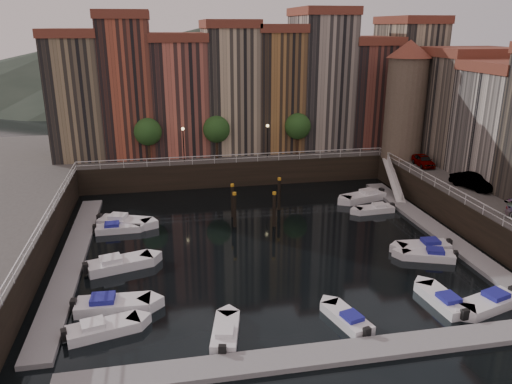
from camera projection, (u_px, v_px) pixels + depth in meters
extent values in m
plane|color=black|center=(264.00, 240.00, 44.71)|extent=(200.00, 200.00, 0.00)
cube|color=black|center=(225.00, 154.00, 68.46)|extent=(80.00, 20.00, 3.00)
cube|color=gray|center=(73.00, 258.00, 40.83)|extent=(2.00, 28.00, 0.35)
cube|color=gray|center=(435.00, 229.00, 46.62)|extent=(2.00, 28.00, 0.35)
cube|color=gray|center=(323.00, 355.00, 28.81)|extent=(30.00, 2.00, 0.35)
cone|color=#2D382D|center=(80.00, 68.00, 139.63)|extent=(80.00, 80.00, 14.00)
cone|color=#2D382D|center=(204.00, 60.00, 145.26)|extent=(100.00, 100.00, 18.00)
cone|color=#2D382D|center=(319.00, 68.00, 152.46)|extent=(70.00, 70.00, 12.00)
cube|color=#847154|center=(79.00, 98.00, 60.23)|extent=(6.00, 10.00, 14.00)
cube|color=brown|center=(72.00, 33.00, 57.86)|extent=(6.30, 10.30, 1.00)
cube|color=#A54B33|center=(128.00, 88.00, 60.97)|extent=(5.80, 10.00, 16.00)
cube|color=brown|center=(123.00, 15.00, 58.28)|extent=(6.10, 10.30, 1.00)
cube|color=#C2634F|center=(180.00, 97.00, 62.46)|extent=(6.50, 10.00, 13.50)
cube|color=brown|center=(177.00, 37.00, 60.17)|extent=(6.80, 10.30, 1.00)
cube|color=#C4AD8B|center=(230.00, 90.00, 63.36)|extent=(6.20, 10.00, 15.00)
cube|color=brown|center=(229.00, 24.00, 60.83)|extent=(6.50, 10.30, 1.00)
cube|color=#9B6C39|center=(275.00, 91.00, 64.49)|extent=(5.60, 10.00, 14.50)
cube|color=brown|center=(276.00, 28.00, 62.05)|extent=(5.90, 10.30, 1.00)
cube|color=#A29587|center=(320.00, 82.00, 65.25)|extent=(6.40, 10.00, 16.50)
cube|color=brown|center=(322.00, 11.00, 62.49)|extent=(6.70, 10.30, 1.00)
cube|color=brown|center=(363.00, 95.00, 66.91)|extent=(6.00, 10.00, 13.00)
cube|color=brown|center=(367.00, 40.00, 64.70)|extent=(6.30, 10.30, 1.00)
cube|color=tan|center=(405.00, 84.00, 67.58)|extent=(5.90, 10.00, 15.50)
cube|color=brown|center=(411.00, 20.00, 64.97)|extent=(6.20, 10.30, 1.00)
cube|color=#796B5B|center=(467.00, 110.00, 57.78)|extent=(9.00, 8.00, 12.00)
cube|color=brown|center=(474.00, 52.00, 55.73)|extent=(9.30, 8.30, 1.00)
cube|color=#B8ACA1|center=(512.00, 127.00, 50.49)|extent=(9.00, 8.00, 11.00)
cylinder|color=#6B5B4C|center=(405.00, 108.00, 58.95)|extent=(4.60, 4.60, 12.00)
cone|color=brown|center=(410.00, 49.00, 56.80)|extent=(5.20, 5.20, 2.00)
cylinder|color=black|center=(149.00, 152.00, 58.55)|extent=(0.30, 0.30, 2.40)
sphere|color=#1E4719|center=(148.00, 132.00, 57.79)|extent=(3.20, 3.20, 3.20)
cylinder|color=black|center=(217.00, 149.00, 59.98)|extent=(0.30, 0.30, 2.40)
sphere|color=#1E4719|center=(216.00, 129.00, 59.22)|extent=(3.20, 3.20, 3.20)
cylinder|color=black|center=(297.00, 145.00, 61.77)|extent=(0.30, 0.30, 2.40)
sphere|color=#1E4719|center=(298.00, 126.00, 61.01)|extent=(3.20, 3.20, 3.20)
cylinder|color=black|center=(184.00, 146.00, 58.08)|extent=(0.12, 0.12, 4.00)
sphere|color=#FFD88C|center=(183.00, 129.00, 57.45)|extent=(0.36, 0.36, 0.36)
cylinder|color=black|center=(267.00, 142.00, 59.87)|extent=(0.12, 0.12, 4.00)
sphere|color=#FFD88C|center=(268.00, 126.00, 59.24)|extent=(0.36, 0.36, 0.36)
cube|color=white|center=(236.00, 155.00, 58.37)|extent=(36.00, 0.08, 0.08)
cube|color=white|center=(236.00, 158.00, 58.51)|extent=(36.00, 0.06, 0.06)
cube|color=white|center=(458.00, 190.00, 45.75)|extent=(0.08, 34.00, 0.08)
cube|color=white|center=(457.00, 195.00, 45.89)|extent=(0.06, 34.00, 0.06)
cube|color=white|center=(43.00, 217.00, 39.31)|extent=(0.08, 34.00, 0.08)
cube|color=white|center=(44.00, 222.00, 39.45)|extent=(0.06, 34.00, 0.06)
cube|color=white|center=(393.00, 179.00, 56.53)|extent=(2.78, 8.26, 2.81)
cube|color=white|center=(394.00, 175.00, 56.37)|extent=(1.93, 8.32, 3.65)
cylinder|color=black|center=(235.00, 212.00, 47.23)|extent=(0.32, 0.32, 3.60)
cylinder|color=orange|center=(234.00, 194.00, 46.65)|extent=(0.36, 0.36, 0.25)
cylinder|color=black|center=(233.00, 203.00, 49.70)|extent=(0.32, 0.32, 3.60)
cylinder|color=orange|center=(232.00, 185.00, 49.12)|extent=(0.36, 0.36, 0.25)
cylinder|color=black|center=(274.00, 212.00, 47.34)|extent=(0.32, 0.32, 3.60)
cylinder|color=orange|center=(274.00, 193.00, 46.75)|extent=(0.36, 0.36, 0.25)
cylinder|color=black|center=(279.00, 196.00, 51.70)|extent=(0.32, 0.32, 3.60)
cylinder|color=orange|center=(279.00, 179.00, 51.12)|extent=(0.36, 0.36, 0.25)
cube|color=white|center=(103.00, 329.00, 31.05)|extent=(4.66, 2.72, 0.75)
cube|color=white|center=(93.00, 325.00, 30.67)|extent=(1.65, 1.50, 0.50)
cube|color=black|center=(64.00, 335.00, 30.05)|extent=(0.46, 0.57, 0.70)
cube|color=white|center=(114.00, 306.00, 33.62)|extent=(4.98, 2.12, 0.84)
cube|color=navy|center=(103.00, 300.00, 33.37)|extent=(1.62, 1.41, 0.56)
cube|color=black|center=(74.00, 305.00, 33.18)|extent=(0.42, 0.57, 0.78)
cube|color=white|center=(120.00, 264.00, 39.42)|extent=(5.30, 3.21, 0.85)
cube|color=white|center=(111.00, 260.00, 38.97)|extent=(1.89, 1.74, 0.56)
cube|color=black|center=(86.00, 268.00, 38.22)|extent=(0.54, 0.65, 0.79)
cube|color=white|center=(118.00, 229.00, 46.53)|extent=(4.08, 1.64, 0.69)
cube|color=navy|center=(112.00, 225.00, 46.29)|extent=(1.31, 1.13, 0.46)
cube|color=black|center=(95.00, 228.00, 46.04)|extent=(0.33, 0.47, 0.64)
cube|color=white|center=(125.00, 222.00, 47.86)|extent=(5.27, 3.52, 0.84)
cube|color=white|center=(118.00, 217.00, 47.81)|extent=(1.94, 1.81, 0.56)
cube|color=black|center=(100.00, 218.00, 48.19)|extent=(0.56, 0.66, 0.78)
cube|color=white|center=(488.00, 304.00, 33.83)|extent=(4.97, 3.08, 0.79)
cube|color=navy|center=(496.00, 296.00, 33.96)|extent=(1.78, 1.65, 0.53)
cube|color=black|center=(512.00, 292.00, 34.83)|extent=(0.51, 0.61, 0.74)
cube|color=white|center=(428.00, 256.00, 41.05)|extent=(4.46, 2.95, 0.71)
cube|color=navy|center=(435.00, 251.00, 40.83)|extent=(1.63, 1.52, 0.47)
cube|color=black|center=(456.00, 255.00, 40.64)|extent=(0.47, 0.56, 0.66)
cube|color=white|center=(423.00, 247.00, 42.61)|extent=(4.48, 2.01, 0.74)
cube|color=navy|center=(431.00, 242.00, 42.53)|extent=(1.48, 1.29, 0.50)
cube|color=black|center=(449.00, 243.00, 42.78)|extent=(0.38, 0.52, 0.69)
cube|color=white|center=(374.00, 210.00, 51.39)|extent=(4.00, 1.76, 0.67)
cube|color=white|center=(379.00, 206.00, 51.39)|extent=(1.31, 1.15, 0.45)
cube|color=black|center=(392.00, 206.00, 51.80)|extent=(0.34, 0.46, 0.62)
cube|color=white|center=(363.00, 197.00, 54.86)|extent=(5.27, 3.22, 0.84)
cube|color=white|center=(368.00, 192.00, 54.99)|extent=(1.89, 1.74, 0.56)
cube|color=black|center=(381.00, 192.00, 55.89)|extent=(0.54, 0.65, 0.79)
cube|color=white|center=(226.00, 332.00, 30.77)|extent=(2.36, 4.23, 0.68)
cube|color=white|center=(225.00, 332.00, 30.12)|extent=(1.34, 1.47, 0.45)
cube|color=black|center=(222.00, 350.00, 28.72)|extent=(0.51, 0.41, 0.63)
cube|color=white|center=(346.00, 319.00, 32.23)|extent=(2.51, 4.21, 0.67)
cube|color=navy|center=(352.00, 317.00, 31.64)|extent=(1.37, 1.50, 0.45)
cube|color=black|center=(367.00, 332.00, 30.40)|extent=(0.52, 0.42, 0.63)
cube|color=white|center=(442.00, 300.00, 34.36)|extent=(2.09, 4.51, 0.74)
cube|color=navy|center=(449.00, 299.00, 33.67)|extent=(1.32, 1.49, 0.50)
cube|color=black|center=(465.00, 314.00, 32.20)|extent=(0.53, 0.39, 0.70)
imported|color=gray|center=(423.00, 161.00, 56.61)|extent=(1.93, 4.03, 1.33)
imported|color=gray|center=(472.00, 182.00, 48.75)|extent=(2.89, 4.70, 1.46)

